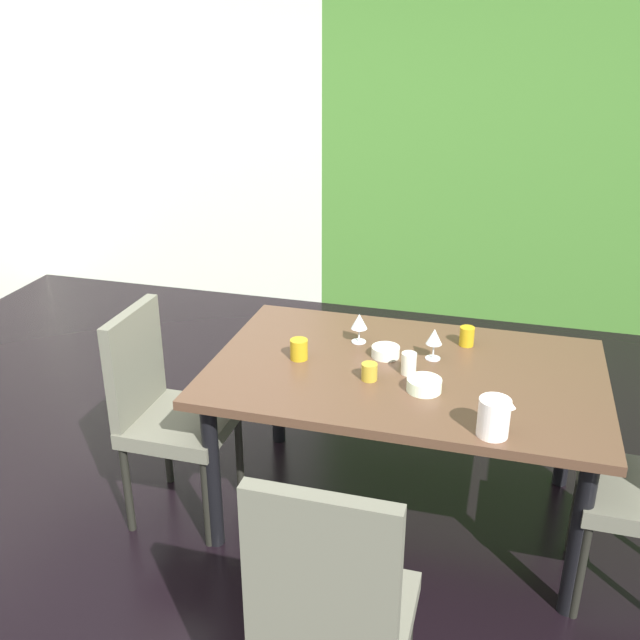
% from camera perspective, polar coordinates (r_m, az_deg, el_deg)
% --- Properties ---
extents(ground_plane, '(6.03, 5.50, 0.02)m').
position_cam_1_polar(ground_plane, '(3.51, -6.43, -14.89)').
color(ground_plane, black).
extents(back_panel_interior, '(2.68, 0.10, 2.58)m').
position_cam_1_polar(back_panel_interior, '(6.00, -12.57, 14.37)').
color(back_panel_interior, silver).
rests_on(back_panel_interior, ground_plane).
extents(garden_window_panel, '(3.34, 0.10, 2.58)m').
position_cam_1_polar(garden_window_panel, '(5.32, 18.38, 12.73)').
color(garden_window_panel, '#447A2D').
rests_on(garden_window_panel, ground_plane).
extents(dining_table, '(1.67, 1.06, 0.75)m').
position_cam_1_polar(dining_table, '(3.13, 6.80, -5.19)').
color(dining_table, '#503626').
rests_on(dining_table, ground_plane).
extents(chair_head_near, '(0.44, 0.44, 1.07)m').
position_cam_1_polar(chair_head_near, '(2.19, 0.88, -22.31)').
color(chair_head_near, '#626051').
rests_on(chair_head_near, ground_plane).
extents(chair_left_near, '(0.45, 0.44, 0.99)m').
position_cam_1_polar(chair_left_near, '(3.26, -12.44, -6.63)').
color(chair_left_near, '#626051').
rests_on(chair_left_near, ground_plane).
extents(wine_glass_rear, '(0.07, 0.07, 0.14)m').
position_cam_1_polar(wine_glass_rear, '(3.15, 9.12, -1.41)').
color(wine_glass_rear, silver).
rests_on(wine_glass_rear, dining_table).
extents(wine_glass_near_window, '(0.08, 0.08, 0.14)m').
position_cam_1_polar(wine_glass_near_window, '(3.28, 3.16, -0.18)').
color(wine_glass_near_window, silver).
rests_on(wine_glass_near_window, dining_table).
extents(serving_bowl_left, '(0.13, 0.13, 0.05)m').
position_cam_1_polar(serving_bowl_left, '(3.18, 5.27, -2.53)').
color(serving_bowl_left, silver).
rests_on(serving_bowl_left, dining_table).
extents(serving_bowl_south, '(0.14, 0.14, 0.05)m').
position_cam_1_polar(serving_bowl_south, '(2.91, 8.33, -5.16)').
color(serving_bowl_south, '#E6F9D0').
rests_on(serving_bowl_south, dining_table).
extents(cup_near_shelf, '(0.08, 0.08, 0.09)m').
position_cam_1_polar(cup_near_shelf, '(3.13, -1.69, -2.36)').
color(cup_near_shelf, '#AE8A16').
rests_on(cup_near_shelf, dining_table).
extents(cup_front, '(0.07, 0.07, 0.09)m').
position_cam_1_polar(cup_front, '(3.33, 11.66, -1.28)').
color(cup_front, '#B58E15').
rests_on(cup_front, dining_table).
extents(cup_center, '(0.07, 0.07, 0.07)m').
position_cam_1_polar(cup_center, '(2.97, 3.97, -4.15)').
color(cup_center, '#AB8D29').
rests_on(cup_center, dining_table).
extents(cup_corner, '(0.06, 0.06, 0.09)m').
position_cam_1_polar(cup_corner, '(3.03, 7.12, -3.46)').
color(cup_corner, silver).
rests_on(cup_corner, dining_table).
extents(pitcher_right, '(0.13, 0.12, 0.15)m').
position_cam_1_polar(pitcher_right, '(2.64, 13.75, -7.55)').
color(pitcher_right, white).
rests_on(pitcher_right, dining_table).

